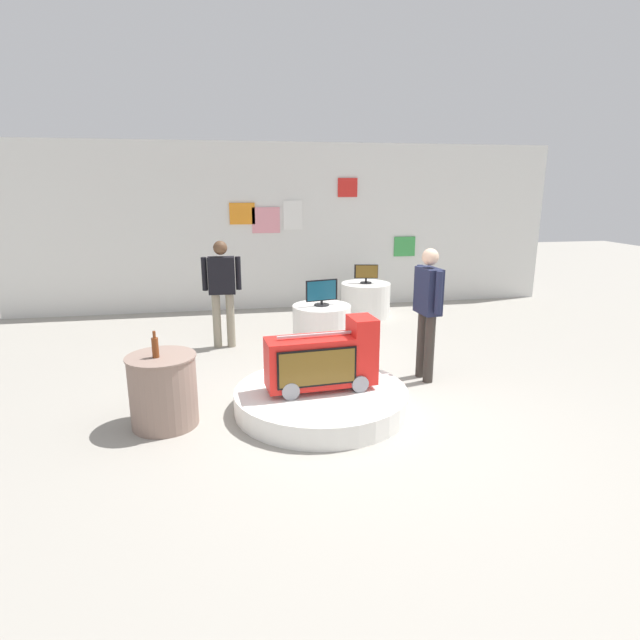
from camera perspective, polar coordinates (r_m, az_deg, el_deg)
ground_plane at (r=5.47m, az=3.70°, el=-10.58°), size 30.00×30.00×0.00m
back_wall_display at (r=9.99m, az=-3.40°, el=10.24°), size 10.51×0.13×3.11m
main_display_pedestal at (r=5.56m, az=0.12°, el=-8.79°), size 1.85×1.85×0.23m
novelty_firetruck_tv at (r=5.40m, az=0.39°, el=-4.57°), size 1.19×0.50×0.76m
display_pedestal_left_rear at (r=9.42m, az=5.07°, el=2.26°), size 0.89×0.89×0.61m
tv_on_left_rear at (r=9.33m, az=5.15°, el=5.20°), size 0.43×0.20×0.34m
display_pedestal_center_rear at (r=7.66m, az=0.18°, el=-0.61°), size 0.86×0.86×0.61m
tv_on_center_rear at (r=7.54m, az=0.19°, el=3.11°), size 0.49×0.22×0.38m
side_table_round at (r=5.36m, az=-17.01°, el=-7.43°), size 0.68×0.68×0.73m
bottle_on_side_table at (r=5.17m, az=-17.84°, el=-2.86°), size 0.06×0.06×0.26m
shopper_browsing_near_truck at (r=6.28m, az=11.88°, el=1.69°), size 0.24×0.56×1.62m
shopper_browsing_rear at (r=7.58m, az=-10.83°, el=3.71°), size 0.56×0.21×1.57m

